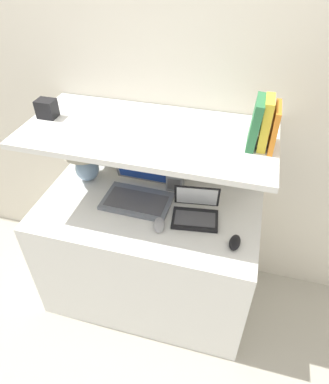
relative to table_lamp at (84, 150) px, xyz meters
The scene contains 15 objects.
ground_plane 1.13m from the table_lamp, 49.82° to the right, with size 12.00×12.00×0.00m, color #B2AD9E.
wall_back 0.54m from the table_lamp, 27.07° to the left, with size 6.00×0.05×2.40m.
desk 0.72m from the table_lamp, 22.57° to the right, with size 1.19×0.63×0.73m.
back_riser 0.57m from the table_lamp, 21.89° to the left, with size 1.19×0.04×1.14m.
shelf 0.48m from the table_lamp, 13.58° to the right, with size 1.19×0.57×0.03m.
table_lamp is the anchor object (origin of this frame).
laptop_large 0.39m from the table_lamp, 13.16° to the right, with size 0.37×0.31×0.23m.
laptop_small 0.71m from the table_lamp, 13.21° to the right, with size 0.26×0.22×0.16m.
computer_mouse 0.61m from the table_lamp, 28.62° to the right, with size 0.08×0.11×0.03m.
second_mouse 0.95m from the table_lamp, 18.51° to the right, with size 0.06×0.11×0.03m.
router_box 0.54m from the table_lamp, ahead, with size 0.09×0.07×0.10m.
book_orange 1.02m from the table_lamp, ahead, with size 0.02×0.16×0.19m.
book_yellow 0.99m from the table_lamp, ahead, with size 0.04×0.13×0.22m.
book_green 0.95m from the table_lamp, ahead, with size 0.05×0.16×0.21m.
shelf_gadget 0.32m from the table_lamp, 136.45° to the right, with size 0.09×0.07×0.09m.
Camera 1 is at (0.45, -0.95, 1.95)m, focal length 32.00 mm.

